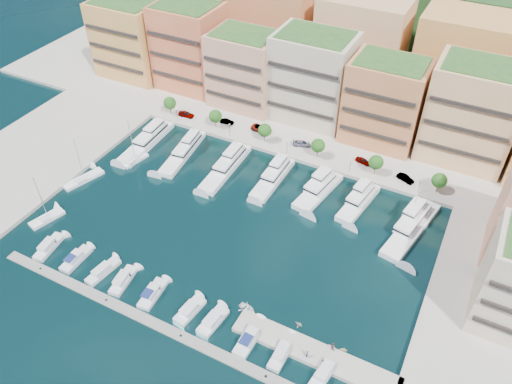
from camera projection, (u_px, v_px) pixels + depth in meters
ground at (231, 227)px, 116.82m from camera, size 400.00×400.00×0.00m
north_quay at (327, 105)px, 158.49m from camera, size 220.00×64.00×2.00m
east_quay at (508, 366)px, 89.94m from camera, size 34.00×76.00×2.00m
west_quay at (14, 171)px, 132.95m from camera, size 34.00×76.00×2.00m
hillside at (372, 47)px, 190.75m from camera, size 240.00×40.00×58.00m
south_pontoon at (143, 318)px, 97.70m from camera, size 72.00×2.20×0.35m
finger_pier at (314, 355)px, 91.63m from camera, size 32.00×5.00×2.00m
apartment_0 at (130, 39)px, 164.60m from camera, size 22.00×16.50×24.80m
apartment_1 at (189, 47)px, 157.66m from camera, size 20.00×16.50×26.80m
apartment_2 at (245, 69)px, 150.34m from camera, size 20.00×15.50×22.80m
apartment_3 at (312, 77)px, 143.42m from camera, size 22.00×16.50×25.80m
apartment_4 at (384, 102)px, 135.10m from camera, size 20.00×15.50×23.80m
apartment_5 at (471, 113)px, 127.84m from camera, size 22.00×16.50×26.80m
backblock_0 at (197, 12)px, 175.16m from camera, size 26.00×18.00×30.00m
backblock_1 at (274, 28)px, 164.76m from camera, size 26.00×18.00×30.00m
backblock_2 at (361, 46)px, 154.35m from camera, size 26.00×18.00×30.00m
backblock_3 at (461, 66)px, 143.95m from camera, size 26.00×18.00×30.00m
tree_0 at (170, 103)px, 150.11m from camera, size 3.80×3.80×5.65m
tree_1 at (215, 116)px, 144.56m from camera, size 3.80×3.80×5.65m
tree_2 at (265, 130)px, 139.01m from camera, size 3.80×3.80×5.65m
tree_3 at (318, 146)px, 133.46m from camera, size 3.80×3.80×5.65m
tree_4 at (376, 162)px, 127.91m from camera, size 3.80×3.80×5.65m
tree_5 at (439, 180)px, 122.36m from camera, size 3.80×3.80×5.65m
lamppost_0 at (177, 112)px, 147.77m from camera, size 0.30×0.30×4.20m
lamppost_1 at (230, 128)px, 141.53m from camera, size 0.30×0.30×4.20m
lamppost_2 at (287, 145)px, 135.29m from camera, size 0.30×0.30×4.20m
lamppost_3 at (350, 163)px, 129.05m from camera, size 0.30×0.30×4.20m
lamppost_4 at (420, 184)px, 122.80m from camera, size 0.30×0.30×4.20m
yacht_0 at (148, 139)px, 141.79m from camera, size 5.72×22.36×7.30m
yacht_1 at (184, 151)px, 137.93m from camera, size 6.89×21.67×7.30m
yacht_2 at (227, 165)px, 132.88m from camera, size 5.12×22.05×7.30m
yacht_3 at (274, 175)px, 129.46m from camera, size 4.46×18.38×7.30m
yacht_4 at (319, 189)px, 125.57m from camera, size 7.61×17.76×7.30m
yacht_5 at (359, 200)px, 122.22m from camera, size 6.58×16.68×7.30m
yacht_6 at (412, 226)px, 115.50m from camera, size 8.99×23.05×7.30m
cruiser_0 at (49, 247)px, 111.35m from camera, size 3.71×8.53×2.55m
cruiser_1 at (76, 259)px, 108.57m from camera, size 2.79×7.87×2.66m
cruiser_2 at (103, 271)px, 105.98m from camera, size 3.48×8.47×2.55m
cruiser_3 at (123, 280)px, 104.12m from camera, size 3.63×8.11×2.55m
cruiser_4 at (152, 294)px, 101.48m from camera, size 3.45×8.02×2.66m
cruiser_5 at (190, 311)px, 98.40m from camera, size 3.61×7.41×2.55m
cruiser_6 at (213, 321)px, 96.55m from camera, size 3.56×7.47×2.55m
cruiser_7 at (250, 338)px, 93.70m from camera, size 3.00×8.72×2.66m
cruiser_8 at (282, 353)px, 91.41m from camera, size 2.62×7.98×2.55m
cruiser_9 at (325, 372)px, 88.51m from camera, size 3.56×8.78×2.55m
sailboat_1 at (83, 180)px, 129.60m from camera, size 6.05×11.20×13.20m
sailboat_2 at (135, 160)px, 135.88m from camera, size 4.31×8.21×13.20m
sailboat_0 at (47, 219)px, 118.51m from camera, size 4.98×8.66×13.20m
tender_1 at (299, 324)px, 96.25m from camera, size 1.70×1.54×0.79m
tender_0 at (247, 309)px, 98.87m from camera, size 4.28×3.45×0.79m
tender_3 at (343, 350)px, 92.02m from camera, size 1.71×1.55×0.79m
car_0 at (186, 114)px, 150.78m from camera, size 5.05×2.43×1.66m
car_1 at (227, 122)px, 147.94m from camera, size 4.30×2.03×1.36m
car_2 at (261, 129)px, 144.82m from camera, size 6.29×3.13×1.71m
car_3 at (302, 143)px, 139.39m from camera, size 5.48×3.63×1.47m
car_4 at (363, 161)px, 133.34m from camera, size 4.56×2.61×1.46m
car_5 at (405, 178)px, 127.70m from camera, size 4.90×3.22×1.53m
person_0 at (307, 354)px, 89.59m from camera, size 0.64×0.80×1.93m
person_1 at (333, 346)px, 90.78m from camera, size 0.99×0.79×1.96m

